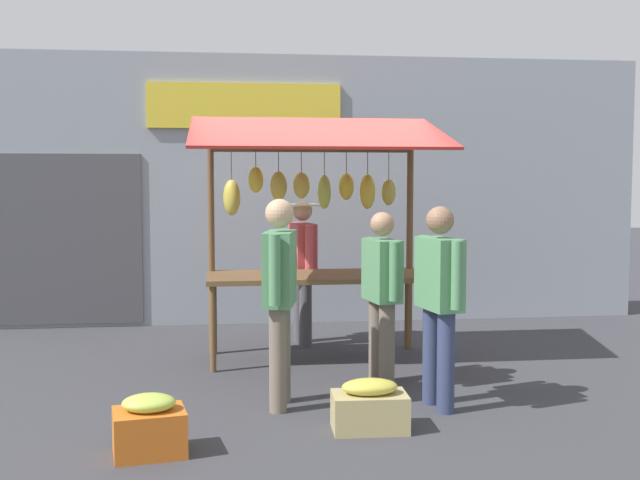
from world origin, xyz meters
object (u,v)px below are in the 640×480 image
(shopper_in_striped_shirt, at_px, (439,292))
(market_stall, at_px, (316,207))
(produce_crate_near, at_px, (149,427))
(shopper_with_shopping_bag, at_px, (382,287))
(produce_crate_side, at_px, (370,407))
(shopper_with_ponytail, at_px, (280,287))
(vendor_with_sunhat, at_px, (303,261))

(shopper_in_striped_shirt, bearing_deg, market_stall, 12.40)
(market_stall, bearing_deg, produce_crate_near, 61.65)
(market_stall, relative_size, shopper_with_shopping_bag, 1.61)
(market_stall, bearing_deg, produce_crate_side, 92.98)
(shopper_with_ponytail, xyz_separation_m, produce_crate_near, (0.95, 0.99, -0.79))
(shopper_in_striped_shirt, height_order, produce_crate_near, shopper_in_striped_shirt)
(market_stall, xyz_separation_m, vendor_with_sunhat, (0.07, -0.69, -0.62))
(produce_crate_near, height_order, produce_crate_side, produce_crate_near)
(vendor_with_sunhat, distance_m, shopper_with_shopping_bag, 1.92)
(shopper_with_shopping_bag, distance_m, produce_crate_near, 2.51)
(vendor_with_sunhat, bearing_deg, shopper_with_shopping_bag, 7.83)
(vendor_with_sunhat, bearing_deg, produce_crate_side, -4.28)
(shopper_in_striped_shirt, bearing_deg, vendor_with_sunhat, 8.09)
(produce_crate_side, bearing_deg, shopper_with_shopping_bag, -105.46)
(market_stall, height_order, produce_crate_side, market_stall)
(market_stall, distance_m, produce_crate_side, 2.72)
(shopper_in_striped_shirt, bearing_deg, produce_crate_side, 116.48)
(produce_crate_near, distance_m, produce_crate_side, 1.59)
(shopper_with_ponytail, distance_m, shopper_in_striped_shirt, 1.27)
(shopper_with_shopping_bag, xyz_separation_m, produce_crate_near, (1.88, 1.51, -0.70))
(shopper_in_striped_shirt, distance_m, produce_crate_near, 2.47)
(shopper_with_shopping_bag, bearing_deg, produce_crate_near, 119.02)
(shopper_with_shopping_bag, bearing_deg, shopper_with_ponytail, 109.27)
(shopper_with_ponytail, distance_m, produce_crate_near, 1.58)
(vendor_with_sunhat, distance_m, produce_crate_side, 3.13)
(shopper_with_ponytail, bearing_deg, produce_crate_side, -126.51)
(shopper_with_ponytail, bearing_deg, vendor_with_sunhat, 1.03)
(shopper_with_shopping_bag, distance_m, shopper_in_striped_shirt, 0.77)
(shopper_in_striped_shirt, xyz_separation_m, produce_crate_side, (0.65, 0.48, -0.76))
(market_stall, distance_m, produce_crate_near, 3.32)
(vendor_with_sunhat, bearing_deg, shopper_in_striped_shirt, 10.39)
(produce_crate_side, bearing_deg, vendor_with_sunhat, -86.40)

